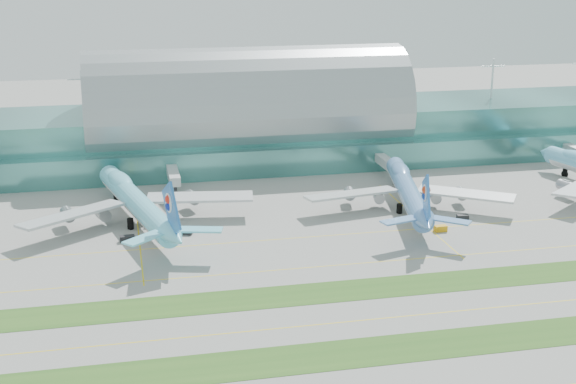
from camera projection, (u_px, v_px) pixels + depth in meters
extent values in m
plane|color=gray|center=(337.00, 295.00, 187.89)|extent=(700.00, 700.00, 0.00)
cube|color=#3D7A75|center=(247.00, 134.00, 306.63)|extent=(340.00, 42.00, 20.00)
cube|color=#3D7A75|center=(258.00, 162.00, 285.63)|extent=(340.00, 8.00, 10.00)
ellipsoid|color=#9EA5A8|center=(247.00, 108.00, 303.73)|extent=(340.00, 46.20, 16.17)
cylinder|color=white|center=(246.00, 87.00, 301.41)|extent=(0.80, 0.80, 16.00)
cube|color=#B2B7B7|center=(173.00, 174.00, 268.98)|extent=(3.50, 22.00, 3.00)
cylinder|color=black|center=(176.00, 192.00, 260.64)|extent=(1.00, 1.00, 4.00)
cube|color=#B2B7B7|center=(386.00, 162.00, 284.00)|extent=(3.50, 22.00, 3.00)
cylinder|color=black|center=(395.00, 179.00, 275.66)|extent=(1.00, 1.00, 4.00)
cube|color=#2D591E|center=(374.00, 351.00, 161.68)|extent=(420.00, 12.00, 0.08)
cube|color=#2D591E|center=(335.00, 292.00, 189.75)|extent=(420.00, 12.00, 0.08)
cube|color=yellow|center=(354.00, 321.00, 174.79)|extent=(420.00, 0.35, 0.01)
cube|color=yellow|center=(318.00, 267.00, 204.73)|extent=(420.00, 0.35, 0.01)
cube|color=yellow|center=(299.00, 238.00, 225.32)|extent=(420.00, 0.35, 0.01)
cylinder|color=#6DD5EF|center=(136.00, 202.00, 235.65)|extent=(21.76, 65.40, 6.57)
ellipsoid|color=#6DD5EF|center=(120.00, 181.00, 251.00)|extent=(10.74, 20.88, 4.68)
cone|color=#6DD5EF|center=(108.00, 173.00, 266.19)|extent=(7.63, 6.69, 6.57)
cone|color=#6DD5EF|center=(175.00, 237.00, 203.29)|extent=(8.30, 10.73, 6.24)
cube|color=silver|center=(72.00, 214.00, 226.06)|extent=(30.50, 24.97, 1.29)
cylinder|color=gray|center=(85.00, 214.00, 233.62)|extent=(4.87, 6.51, 3.60)
cube|color=silver|center=(200.00, 197.00, 241.84)|extent=(32.61, 12.57, 1.29)
cylinder|color=gray|center=(179.00, 201.00, 245.45)|extent=(4.87, 6.51, 3.60)
cube|color=blue|center=(172.00, 210.00, 203.18)|extent=(3.88, 13.69, 15.27)
cylinder|color=white|center=(170.00, 203.00, 203.63)|extent=(2.12, 5.17, 5.09)
cylinder|color=black|center=(116.00, 195.00, 258.61)|extent=(1.91, 1.91, 3.18)
cylinder|color=black|center=(130.00, 224.00, 232.10)|extent=(1.91, 1.91, 3.18)
cylinder|color=black|center=(152.00, 220.00, 234.73)|extent=(1.91, 1.91, 3.18)
cylinder|color=#5B8BC8|center=(408.00, 191.00, 248.39)|extent=(18.64, 60.80, 6.09)
ellipsoid|color=#5B8BC8|center=(401.00, 171.00, 264.22)|extent=(9.51, 19.30, 4.34)
cone|color=#5B8BC8|center=(394.00, 164.00, 279.77)|extent=(6.98, 6.07, 6.09)
cone|color=#5B8BC8|center=(426.00, 223.00, 215.17)|extent=(7.50, 9.85, 5.78)
cube|color=silver|center=(351.00, 194.00, 246.61)|extent=(30.29, 12.38, 1.20)
cylinder|color=#95989E|center=(364.00, 195.00, 252.29)|extent=(4.39, 5.98, 3.34)
cube|color=silver|center=(466.00, 194.00, 246.64)|extent=(28.55, 22.61, 1.20)
cylinder|color=#95989E|center=(448.00, 195.00, 252.31)|extent=(4.39, 5.98, 3.34)
cube|color=blue|center=(426.00, 199.00, 215.25)|extent=(3.26, 12.74, 14.15)
cylinder|color=white|center=(426.00, 193.00, 215.76)|extent=(1.85, 4.79, 4.71)
cylinder|color=black|center=(397.00, 184.00, 271.84)|extent=(1.77, 1.77, 2.95)
cylinder|color=black|center=(399.00, 209.00, 245.94)|extent=(1.77, 1.77, 2.95)
cylinder|color=black|center=(419.00, 209.00, 245.95)|extent=(1.77, 1.77, 2.95)
cone|color=#68C0E4|center=(546.00, 153.00, 293.48)|extent=(7.45, 6.55, 6.38)
cylinder|color=black|center=(565.00, 172.00, 286.15)|extent=(1.85, 1.85, 3.09)
cube|color=black|center=(127.00, 239.00, 222.25)|extent=(4.19, 2.26, 1.68)
cube|color=black|center=(187.00, 232.00, 227.66)|extent=(3.52, 2.55, 1.32)
cube|color=orange|center=(440.00, 228.00, 230.24)|extent=(3.64, 2.08, 1.72)
cube|color=black|center=(463.00, 217.00, 240.45)|extent=(3.55, 2.08, 1.44)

